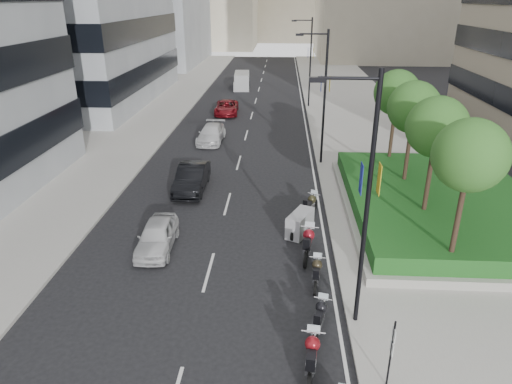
# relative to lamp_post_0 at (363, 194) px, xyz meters

# --- Properties ---
(ground) EXTENTS (160.00, 160.00, 0.00)m
(ground) POSITION_rel_lamp_post_0_xyz_m (-4.14, -1.00, -5.07)
(ground) COLOR black
(ground) RESTS_ON ground
(sidewalk_right) EXTENTS (10.00, 100.00, 0.15)m
(sidewalk_right) POSITION_rel_lamp_post_0_xyz_m (4.86, 29.00, -4.99)
(sidewalk_right) COLOR #9E9B93
(sidewalk_right) RESTS_ON ground
(sidewalk_left) EXTENTS (8.00, 100.00, 0.15)m
(sidewalk_left) POSITION_rel_lamp_post_0_xyz_m (-16.14, 29.00, -4.99)
(sidewalk_left) COLOR #9E9B93
(sidewalk_left) RESTS_ON ground
(lane_edge) EXTENTS (0.12, 100.00, 0.01)m
(lane_edge) POSITION_rel_lamp_post_0_xyz_m (-0.44, 29.00, -5.06)
(lane_edge) COLOR silver
(lane_edge) RESTS_ON ground
(lane_centre) EXTENTS (0.12, 100.00, 0.01)m
(lane_centre) POSITION_rel_lamp_post_0_xyz_m (-5.64, 29.00, -5.06)
(lane_centre) COLOR silver
(lane_centre) RESTS_ON ground
(planter) EXTENTS (10.00, 14.00, 0.40)m
(planter) POSITION_rel_lamp_post_0_xyz_m (5.86, 9.00, -4.72)
(planter) COLOR #9A988F
(planter) RESTS_ON sidewalk_right
(hedge) EXTENTS (9.40, 13.40, 0.80)m
(hedge) POSITION_rel_lamp_post_0_xyz_m (5.86, 9.00, -4.12)
(hedge) COLOR #164D1B
(hedge) RESTS_ON planter
(tree_0) EXTENTS (2.80, 2.80, 6.30)m
(tree_0) POSITION_rel_lamp_post_0_xyz_m (4.36, 3.00, 0.36)
(tree_0) COLOR #332319
(tree_0) RESTS_ON planter
(tree_1) EXTENTS (2.80, 2.80, 6.30)m
(tree_1) POSITION_rel_lamp_post_0_xyz_m (4.36, 7.00, 0.36)
(tree_1) COLOR #332319
(tree_1) RESTS_ON planter
(tree_2) EXTENTS (2.80, 2.80, 6.30)m
(tree_2) POSITION_rel_lamp_post_0_xyz_m (4.36, 11.00, 0.36)
(tree_2) COLOR #332319
(tree_2) RESTS_ON planter
(tree_3) EXTENTS (2.80, 2.80, 6.30)m
(tree_3) POSITION_rel_lamp_post_0_xyz_m (4.36, 15.00, 0.36)
(tree_3) COLOR #332319
(tree_3) RESTS_ON planter
(lamp_post_0) EXTENTS (2.34, 0.45, 9.00)m
(lamp_post_0) POSITION_rel_lamp_post_0_xyz_m (0.00, 0.00, 0.00)
(lamp_post_0) COLOR black
(lamp_post_0) RESTS_ON ground
(lamp_post_1) EXTENTS (2.34, 0.45, 9.00)m
(lamp_post_1) POSITION_rel_lamp_post_0_xyz_m (0.00, 17.00, 0.00)
(lamp_post_1) COLOR black
(lamp_post_1) RESTS_ON ground
(lamp_post_2) EXTENTS (2.34, 0.45, 9.00)m
(lamp_post_2) POSITION_rel_lamp_post_0_xyz_m (0.00, 35.00, 0.00)
(lamp_post_2) COLOR black
(lamp_post_2) RESTS_ON ground
(parking_sign) EXTENTS (0.06, 0.32, 2.50)m
(parking_sign) POSITION_rel_lamp_post_0_xyz_m (0.66, -3.00, -3.61)
(parking_sign) COLOR black
(parking_sign) RESTS_ON ground
(motorcycle_1) EXTENTS (0.76, 2.29, 1.14)m
(motorcycle_1) POSITION_rel_lamp_post_0_xyz_m (-1.57, -2.44, -4.46)
(motorcycle_1) COLOR black
(motorcycle_1) RESTS_ON ground
(motorcycle_2) EXTENTS (0.74, 1.93, 0.98)m
(motorcycle_2) POSITION_rel_lamp_post_0_xyz_m (-1.15, -0.38, -4.54)
(motorcycle_2) COLOR black
(motorcycle_2) RESTS_ON ground
(motorcycle_3) EXTENTS (0.67, 2.01, 1.00)m
(motorcycle_3) POSITION_rel_lamp_post_0_xyz_m (-1.10, 2.36, -4.53)
(motorcycle_3) COLOR black
(motorcycle_3) RESTS_ON ground
(motorcycle_4) EXTENTS (0.82, 2.45, 1.22)m
(motorcycle_4) POSITION_rel_lamp_post_0_xyz_m (-1.35, 4.53, -4.41)
(motorcycle_4) COLOR black
(motorcycle_4) RESTS_ON ground
(motorcycle_5) EXTENTS (1.49, 2.04, 1.15)m
(motorcycle_5) POSITION_rel_lamp_post_0_xyz_m (-1.64, 6.63, -4.49)
(motorcycle_5) COLOR black
(motorcycle_5) RESTS_ON ground
(motorcycle_6) EXTENTS (1.05, 1.98, 1.06)m
(motorcycle_6) POSITION_rel_lamp_post_0_xyz_m (-1.03, 8.83, -4.50)
(motorcycle_6) COLOR black
(motorcycle_6) RESTS_ON ground
(car_a) EXTENTS (1.71, 3.96, 1.33)m
(car_a) POSITION_rel_lamp_post_0_xyz_m (-8.31, 4.82, -4.40)
(car_a) COLOR silver
(car_a) RESTS_ON ground
(car_b) EXTENTS (1.66, 4.70, 1.54)m
(car_b) POSITION_rel_lamp_post_0_xyz_m (-8.01, 11.89, -4.29)
(car_b) COLOR black
(car_b) RESTS_ON ground
(car_c) EXTENTS (2.04, 4.70, 1.35)m
(car_c) POSITION_rel_lamp_post_0_xyz_m (-8.31, 21.92, -4.39)
(car_c) COLOR silver
(car_c) RESTS_ON ground
(car_d) EXTENTS (2.46, 4.92, 1.34)m
(car_d) POSITION_rel_lamp_post_0_xyz_m (-8.19, 31.44, -4.40)
(car_d) COLOR maroon
(car_d) RESTS_ON ground
(delivery_van) EXTENTS (2.11, 4.87, 2.00)m
(delivery_van) POSITION_rel_lamp_post_0_xyz_m (-7.83, 45.15, -4.13)
(delivery_van) COLOR #AEAFB0
(delivery_van) RESTS_ON ground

